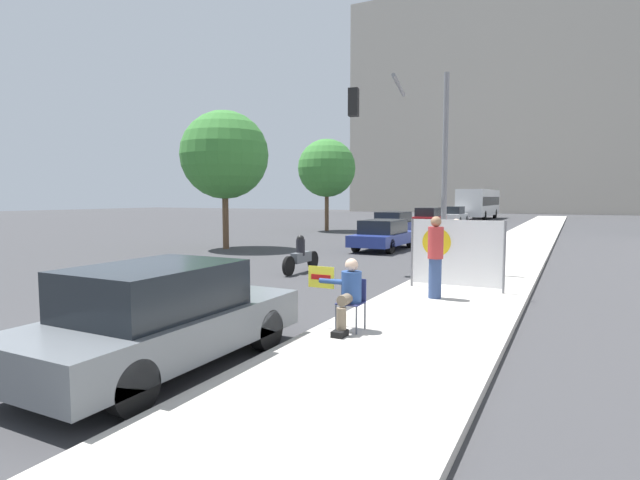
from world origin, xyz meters
name	(u,v)px	position (x,y,z in m)	size (l,w,h in m)	color
ground_plane	(115,371)	(0.00, 0.00, 0.00)	(160.00, 160.00, 0.00)	#38383A
sidewalk_curb	(501,259)	(3.12, 15.00, 0.07)	(3.05, 90.00, 0.13)	#B7B2A8
building_backdrop_far	(524,102)	(-2.00, 77.56, 16.62)	(52.00, 12.00, 33.24)	#BCB2A3
seated_protester	(348,292)	(2.21, 2.87, 0.79)	(0.97, 0.77, 1.22)	#474C56
jogger_on_sidewalk	(435,256)	(2.81, 6.25, 1.07)	(0.34, 0.34, 1.82)	#334775
pedestrian_behind	(456,250)	(2.79, 8.47, 0.99)	(0.34, 0.34, 1.68)	black
protest_banner	(456,253)	(2.99, 7.49, 1.03)	(2.25, 0.06, 1.69)	slate
traffic_light_pole	(410,140)	(1.04, 10.04, 4.07)	(2.95, 2.72, 5.85)	slate
parked_car_curbside	(162,317)	(0.53, 0.35, 0.73)	(1.82, 4.24, 1.46)	#565B60
car_on_road_nearest	(384,235)	(-2.09, 16.51, 0.69)	(1.76, 4.65, 1.36)	navy
car_on_road_midblock	(394,223)	(-4.53, 25.11, 0.73)	(1.88, 4.77, 1.46)	navy
car_on_road_distant	(429,218)	(-4.73, 34.06, 0.76)	(1.74, 4.65, 1.54)	maroon
car_on_road_far_lane	(453,215)	(-4.43, 41.53, 0.75)	(1.88, 4.68, 1.52)	white
city_bus_on_road	(479,202)	(-3.62, 50.20, 1.81)	(2.57, 11.91, 3.14)	silver
motorcycle_on_road	(301,256)	(-2.10, 8.94, 0.52)	(0.28, 2.16, 1.19)	#565B60
street_tree_near_curb	(225,155)	(-8.74, 13.70, 4.26)	(3.98, 3.98, 6.26)	brown
street_tree_midblock	(327,168)	(-9.92, 26.53, 4.36)	(4.00, 4.00, 6.37)	brown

